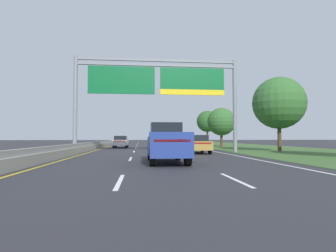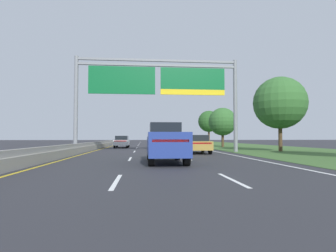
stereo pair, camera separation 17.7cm
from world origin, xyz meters
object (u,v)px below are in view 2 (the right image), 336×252
Objects in this scene: overhead_sign_gantry at (158,85)px; car_white_left_lane_sedan at (122,141)px; roadside_tree_mid at (280,103)px; car_navy_right_lane_sedan at (178,141)px; car_gold_right_lane_sedan at (197,144)px; roadside_tree_distant at (209,121)px; roadside_tree_far at (223,122)px; pickup_truck_blue at (166,143)px.

overhead_sign_gantry reaches higher than car_white_left_lane_sedan.
car_navy_right_lane_sedan is at bearing 122.64° from roadside_tree_mid.
roadside_tree_mid is (8.39, -13.10, 3.91)m from car_navy_right_lane_sedan.
car_gold_right_lane_sedan is 0.65× the size of roadside_tree_distant.
roadside_tree_far is at bearing -23.28° from car_gold_right_lane_sedan.
car_white_left_lane_sedan is 24.15m from roadside_tree_distant.
pickup_truck_blue is at bearing 170.22° from car_navy_right_lane_sedan.
car_white_left_lane_sedan is 0.61× the size of roadside_tree_mid.
roadside_tree_mid is at bearing -48.74° from pickup_truck_blue.
pickup_truck_blue is 0.97× the size of roadside_tree_far.
roadside_tree_distant is at bearing 68.01° from overhead_sign_gantry.
pickup_truck_blue is at bearing -106.90° from roadside_tree_distant.
car_white_left_lane_sedan is 7.86m from car_navy_right_lane_sedan.
overhead_sign_gantry is at bearing -111.99° from roadside_tree_distant.
car_white_left_lane_sedan is at bearing -132.48° from roadside_tree_distant.
pickup_truck_blue is at bearing 158.83° from car_gold_right_lane_sedan.
pickup_truck_blue is 9.06m from car_gold_right_lane_sedan.
car_navy_right_lane_sedan is 0.61× the size of roadside_tree_mid.
pickup_truck_blue is at bearing -113.45° from roadside_tree_far.
pickup_truck_blue is at bearing -90.46° from overhead_sign_gantry.
car_navy_right_lane_sedan is at bearing -117.69° from roadside_tree_distant.
overhead_sign_gantry reaches higher than pickup_truck_blue.
car_gold_right_lane_sedan is at bearing -26.05° from overhead_sign_gantry.
car_gold_right_lane_sedan is at bearing -21.97° from pickup_truck_blue.
car_white_left_lane_sedan is 0.79× the size of roadside_tree_far.
overhead_sign_gantry is 2.07× the size of roadside_tree_mid.
roadside_tree_mid is (11.94, 0.48, -1.48)m from overhead_sign_gantry.
roadside_tree_distant reaches higher than car_gold_right_lane_sedan.
car_white_left_lane_sedan is at bearing -175.68° from roadside_tree_far.
car_navy_right_lane_sedan is (7.70, 1.57, 0.00)m from car_white_left_lane_sedan.
overhead_sign_gantry is 31.96m from roadside_tree_distant.
pickup_truck_blue is 22.40m from car_white_left_lane_sedan.
car_white_left_lane_sedan is at bearing 109.08° from overhead_sign_gantry.
pickup_truck_blue reaches higher than car_navy_right_lane_sedan.
overhead_sign_gantry is 3.40× the size of car_white_left_lane_sedan.
roadside_tree_mid is at bearing -124.86° from car_white_left_lane_sedan.
roadside_tree_far is (9.93, 13.07, -2.61)m from overhead_sign_gantry.
car_gold_right_lane_sedan is 32.61m from roadside_tree_distant.
pickup_truck_blue is 0.74× the size of roadside_tree_mid.
car_gold_right_lane_sedan is at bearing -150.48° from car_white_left_lane_sedan.
car_gold_right_lane_sedan is at bearing -166.28° from roadside_tree_mid.
overhead_sign_gantry is 3.40× the size of car_gold_right_lane_sedan.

